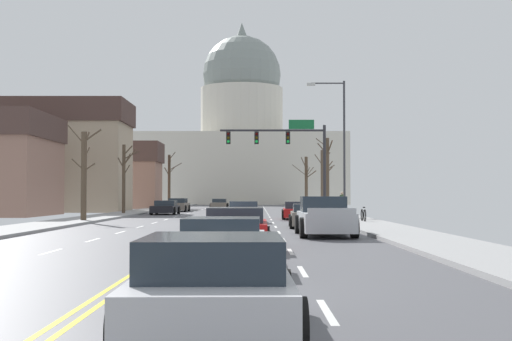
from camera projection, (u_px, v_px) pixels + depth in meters
name	position (u px, v px, depth m)	size (l,w,h in m)	color
ground	(211.00, 224.00, 39.23)	(20.00, 180.00, 0.20)	#4F4F54
signal_gantry	(287.00, 146.00, 51.98)	(7.91, 0.41, 7.12)	#28282D
street_lamp_right	(339.00, 137.00, 45.07)	(2.50, 0.24, 8.90)	#333338
capitol_building	(241.00, 141.00, 121.30)	(35.33, 18.35, 31.77)	beige
sedan_near_00	(296.00, 211.00, 47.47)	(2.11, 4.65, 1.19)	#B71414
sedan_near_01	(243.00, 213.00, 41.64)	(2.12, 4.30, 1.27)	silver
sedan_near_02	(308.00, 216.00, 35.20)	(2.04, 4.57, 1.19)	#6B6056
pickup_truck_near_03	(324.00, 218.00, 28.35)	(2.23, 5.43, 1.59)	#ADB2B7
sedan_near_04	(235.00, 230.00, 21.27)	(2.10, 4.61, 1.28)	#B71414
sedan_near_05	(222.00, 244.00, 15.66)	(2.12, 4.27, 1.16)	silver
sedan_near_06	(213.00, 288.00, 8.24)	(2.04, 4.23, 1.20)	silver
sedan_oncoming_00	(165.00, 208.00, 58.55)	(2.19, 4.38, 1.17)	black
sedan_oncoming_01	(177.00, 205.00, 68.22)	(2.13, 4.44, 1.30)	#6B6056
sedan_oncoming_02	(219.00, 204.00, 81.64)	(2.05, 4.32, 1.16)	#6B6056
flank_building_00	(57.00, 156.00, 67.25)	(13.67, 7.78, 10.67)	tan
flank_building_01	(103.00, 175.00, 82.79)	(13.75, 6.25, 7.86)	#8C6656
bare_tree_00	(306.00, 181.00, 76.83)	(2.65, 2.93, 5.70)	#4C3D2D
bare_tree_01	(83.00, 173.00, 41.93)	(2.26, 1.74, 5.84)	#4C3D2D
bare_tree_02	(322.00, 180.00, 63.02)	(1.85, 1.65, 5.56)	brown
bare_tree_03	(169.00, 179.00, 86.71)	(2.19, 2.17, 6.76)	#4C3D2D
bare_tree_04	(326.00, 175.00, 55.44)	(1.46, 1.76, 6.04)	#4C3D2D
bare_tree_05	(123.00, 176.00, 57.60)	(1.76, 1.63, 5.66)	#4C3D2D
pedestrian_00	(342.00, 203.00, 46.77)	(0.35, 0.34, 1.72)	black
bicycle_parked	(363.00, 215.00, 40.20)	(0.12, 1.77, 0.85)	black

